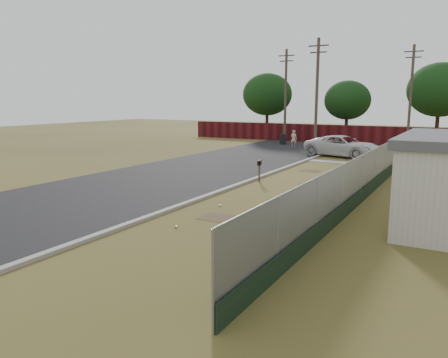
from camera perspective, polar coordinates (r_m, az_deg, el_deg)
The scene contains 12 objects.
ground at distance 20.00m, azimuth 8.61°, elevation -2.05°, with size 120.00×120.00×0.00m, color olive.
street at distance 29.96m, azimuth 2.02°, elevation 2.19°, with size 15.10×60.00×0.12m.
chainlink_fence at distance 19.98m, azimuth 18.12°, elevation -0.12°, with size 0.10×27.06×2.02m.
privacy_fence at distance 45.30m, azimuth 12.87°, elevation 5.80°, with size 30.00×0.12×1.80m, color #4D1016.
utility_poles at distance 40.37m, azimuth 14.51°, elevation 10.61°, with size 12.60×8.24×9.00m.
horizon_trees at distance 42.29m, azimuth 21.54°, elevation 10.11°, with size 33.32×31.94×7.78m.
fire_hydrant at distance 11.36m, azimuth 2.41°, elevation -9.32°, with size 0.40×0.40×0.89m.
mailbox at distance 22.92m, azimuth 4.65°, elevation 1.88°, with size 0.28×0.49×1.13m.
pickup_truck at distance 34.28m, azimuth 15.30°, elevation 4.16°, with size 2.64×5.73×1.59m, color silver.
pedestrian at distance 39.81m, azimuth 9.09°, elevation 5.19°, with size 0.58×0.38×1.58m, color #C7AD92.
trash_bin at distance 42.88m, azimuth 7.69°, elevation 5.20°, with size 0.83×0.81×0.99m.
scattered_litter at distance 17.63m, azimuth 4.72°, elevation -3.50°, with size 2.63×12.23×0.07m.
Camera 1 is at (6.88, -18.30, 4.22)m, focal length 35.00 mm.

